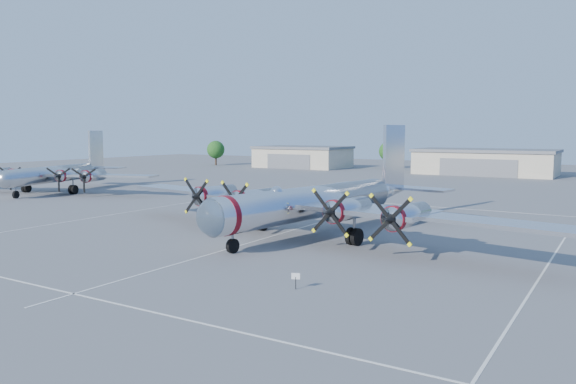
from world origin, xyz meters
The scene contains 9 objects.
ground centered at (0.00, 0.00, 0.00)m, with size 260.00×260.00×0.00m, color #545456.
parking_lines centered at (0.00, -1.75, 0.01)m, with size 60.00×50.08×0.01m.
hangar_west centered at (-45.00, 81.96, 2.71)m, with size 22.60×14.60×5.40m.
hangar_center centered at (0.00, 81.96, 2.71)m, with size 28.60×14.60×5.40m.
tree_far_west centered at (-70.00, 78.00, 4.22)m, with size 4.80×4.80×6.64m.
tree_west centered at (-25.00, 90.00, 4.22)m, with size 4.80×4.80×6.64m.
main_bomber_b29 centered at (2.96, 1.53, 0.00)m, with size 44.38×30.36×9.82m, color silver, non-canonical shape.
bomber_west centered at (-47.43, 11.59, 0.00)m, with size 35.11×24.86×9.27m, color #B7B9BB, non-canonical shape.
info_placard centered at (10.23, -14.62, 0.68)m, with size 0.48×0.23×0.96m.
Camera 1 is at (26.46, -42.01, 9.14)m, focal length 35.00 mm.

